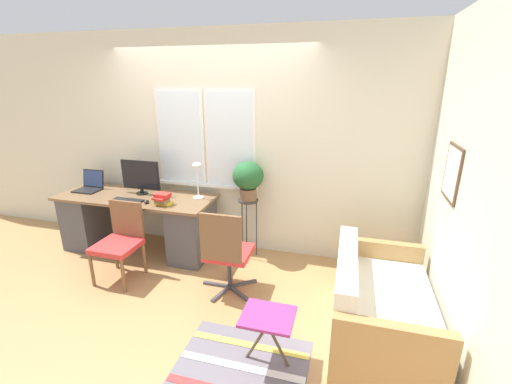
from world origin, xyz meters
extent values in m
plane|color=tan|center=(0.00, 0.00, 0.00)|extent=(14.00, 14.00, 0.00)
cube|color=beige|center=(0.00, 0.81, 1.35)|extent=(9.00, 0.06, 2.70)
cube|color=white|center=(-0.43, 0.77, 1.42)|extent=(0.64, 0.02, 1.21)
cube|color=white|center=(-0.43, 0.76, 1.42)|extent=(0.57, 0.01, 1.14)
cube|color=white|center=(0.24, 0.77, 1.42)|extent=(0.64, 0.02, 1.21)
cube|color=white|center=(0.24, 0.76, 1.42)|extent=(0.57, 0.01, 1.14)
cube|color=white|center=(-0.10, 0.78, 0.83)|extent=(1.35, 0.11, 0.04)
cube|color=beige|center=(2.52, 0.00, 1.35)|extent=(0.06, 9.00, 2.70)
cube|color=brown|center=(2.48, -0.07, 1.40)|extent=(0.02, 0.40, 0.46)
cube|color=white|center=(2.48, -0.07, 1.40)|extent=(0.01, 0.35, 0.41)
cube|color=brown|center=(-0.89, 0.37, 0.72)|extent=(1.99, 0.73, 0.03)
cube|color=#4C4C51|center=(-1.65, 0.37, 0.35)|extent=(0.40, 0.65, 0.71)
cube|color=#4C4C51|center=(-0.14, 0.37, 0.35)|extent=(0.40, 0.65, 0.71)
cube|color=black|center=(-1.62, 0.36, 0.75)|extent=(0.31, 0.24, 0.02)
cube|color=black|center=(-1.62, 0.51, 0.87)|extent=(0.31, 0.06, 0.23)
cube|color=navy|center=(-1.62, 0.50, 0.87)|extent=(0.28, 0.04, 0.20)
cylinder|color=black|center=(-0.86, 0.46, 0.75)|extent=(0.15, 0.15, 0.02)
cylinder|color=black|center=(-0.86, 0.46, 0.78)|extent=(0.04, 0.04, 0.06)
cube|color=black|center=(-0.86, 0.47, 0.99)|extent=(0.52, 0.02, 0.37)
cube|color=black|center=(-0.86, 0.45, 0.99)|extent=(0.49, 0.01, 0.34)
cube|color=black|center=(-0.87, 0.16, 0.75)|extent=(0.39, 0.15, 0.02)
ellipsoid|color=black|center=(-0.61, 0.16, 0.76)|extent=(0.05, 0.08, 0.04)
cylinder|color=white|center=(-0.10, 0.50, 0.74)|extent=(0.13, 0.13, 0.01)
cylinder|color=white|center=(-0.10, 0.50, 0.94)|extent=(0.02, 0.02, 0.38)
ellipsoid|color=white|center=(-0.10, 0.50, 1.15)|extent=(0.11, 0.11, 0.07)
cube|color=yellow|center=(-0.40, 0.19, 0.75)|extent=(0.21, 0.13, 0.03)
cube|color=olive|center=(-0.40, 0.17, 0.79)|extent=(0.17, 0.13, 0.04)
cube|color=red|center=(-0.41, 0.17, 0.82)|extent=(0.18, 0.19, 0.02)
cube|color=red|center=(-0.40, 0.18, 0.85)|extent=(0.17, 0.13, 0.04)
cylinder|color=brown|center=(-0.90, -0.52, 0.20)|extent=(0.04, 0.04, 0.41)
cylinder|color=brown|center=(-0.51, -0.53, 0.20)|extent=(0.04, 0.04, 0.41)
cylinder|color=brown|center=(-0.90, -0.13, 0.20)|extent=(0.04, 0.04, 0.41)
cylinder|color=brown|center=(-0.51, -0.14, 0.20)|extent=(0.04, 0.04, 0.41)
cube|color=red|center=(-0.71, -0.33, 0.41)|extent=(0.45, 0.43, 0.06)
cube|color=brown|center=(-0.70, -0.11, 0.64)|extent=(0.40, 0.04, 0.41)
cube|color=#47474C|center=(0.38, -0.17, 0.01)|extent=(0.30, 0.04, 0.03)
cube|color=#47474C|center=(0.49, -0.31, 0.01)|extent=(0.12, 0.30, 0.03)
cube|color=#47474C|center=(0.66, -0.25, 0.01)|extent=(0.27, 0.20, 0.03)
cube|color=#47474C|center=(0.65, -0.08, 0.01)|extent=(0.26, 0.21, 0.03)
cube|color=#47474C|center=(0.48, -0.02, 0.01)|extent=(0.13, 0.30, 0.03)
cylinder|color=#333338|center=(0.53, -0.17, 0.21)|extent=(0.04, 0.04, 0.37)
cube|color=red|center=(0.53, -0.17, 0.43)|extent=(0.46, 0.44, 0.06)
cube|color=brown|center=(0.54, -0.40, 0.70)|extent=(0.41, 0.04, 0.48)
cube|color=white|center=(2.03, -0.47, 0.21)|extent=(0.80, 1.17, 0.42)
cube|color=white|center=(1.71, -0.47, 0.58)|extent=(0.16, 1.17, 0.32)
cube|color=#A87F4C|center=(2.03, -1.10, 0.30)|extent=(0.80, 0.09, 0.59)
cube|color=#A87F4C|center=(2.03, 0.17, 0.30)|extent=(0.80, 0.09, 0.59)
cylinder|color=#333338|center=(0.51, 0.60, 0.73)|extent=(0.25, 0.25, 0.02)
cylinder|color=#333338|center=(0.61, 0.60, 0.36)|extent=(0.01, 0.01, 0.72)
cylinder|color=#333338|center=(0.46, 0.69, 0.36)|extent=(0.01, 0.01, 0.72)
cylinder|color=#333338|center=(0.46, 0.51, 0.36)|extent=(0.01, 0.01, 0.72)
cylinder|color=brown|center=(0.51, 0.60, 0.81)|extent=(0.20, 0.20, 0.15)
ellipsoid|color=#235B2D|center=(0.51, 0.60, 1.04)|extent=(0.37, 0.37, 0.34)
cube|color=slate|center=(0.97, -1.15, 0.00)|extent=(1.02, 0.83, 0.01)
cube|color=white|center=(0.97, -1.15, 0.01)|extent=(1.00, 0.07, 0.00)
cube|color=#DBCC4C|center=(0.97, -0.91, 0.01)|extent=(1.00, 0.07, 0.00)
cube|color=#93337A|center=(1.16, -1.04, 0.43)|extent=(0.40, 0.34, 0.02)
cylinder|color=#4C3D2D|center=(1.09, -1.04, 0.21)|extent=(0.22, 0.02, 0.43)
cylinder|color=#4C3D2D|center=(1.23, -1.04, 0.21)|extent=(0.22, 0.02, 0.43)
camera|label=1|loc=(1.64, -3.14, 2.14)|focal=24.00mm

